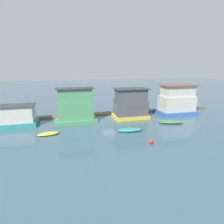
# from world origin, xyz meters

# --- Properties ---
(ground_plane) EXTENTS (200.00, 200.00, 0.00)m
(ground_plane) POSITION_xyz_m (0.00, 0.00, 0.00)
(ground_plane) COLOR #426070
(dock_walkway) EXTENTS (42.40, 1.48, 0.30)m
(dock_walkway) POSITION_xyz_m (0.00, 3.15, 0.15)
(dock_walkway) COLOR brown
(dock_walkway) RESTS_ON ground_plane
(houseboat_teal) EXTENTS (6.91, 3.69, 3.02)m
(houseboat_teal) POSITION_xyz_m (-14.81, 0.01, 1.42)
(houseboat_teal) COLOR teal
(houseboat_teal) RESTS_ON ground_plane
(houseboat_green) EXTENTS (6.32, 3.23, 5.35)m
(houseboat_green) POSITION_xyz_m (-5.64, -0.41, 2.40)
(houseboat_green) COLOR #4C9360
(houseboat_green) RESTS_ON ground_plane
(houseboat_yellow) EXTENTS (5.81, 3.62, 5.00)m
(houseboat_yellow) POSITION_xyz_m (3.45, -0.18, 2.35)
(houseboat_yellow) COLOR gold
(houseboat_yellow) RESTS_ON ground_plane
(houseboat_blue) EXTENTS (6.84, 4.11, 5.34)m
(houseboat_blue) POSITION_xyz_m (12.57, 0.27, 2.42)
(houseboat_blue) COLOR #3866B7
(houseboat_blue) RESTS_ON ground_plane
(dinghy_yellow) EXTENTS (2.74, 1.45, 0.41)m
(dinghy_yellow) POSITION_xyz_m (-9.38, -5.25, 0.20)
(dinghy_yellow) COLOR yellow
(dinghy_yellow) RESTS_ON ground_plane
(dinghy_teal) EXTENTS (3.55, 1.62, 0.43)m
(dinghy_teal) POSITION_xyz_m (1.10, -6.43, 0.21)
(dinghy_teal) COLOR teal
(dinghy_teal) RESTS_ON ground_plane
(dinghy_green) EXTENTS (4.01, 2.38, 0.50)m
(dinghy_green) POSITION_xyz_m (8.39, -4.69, 0.25)
(dinghy_green) COLOR #47844C
(dinghy_green) RESTS_ON ground_plane
(mooring_post_far_left) EXTENTS (0.28, 0.28, 1.22)m
(mooring_post_far_left) POSITION_xyz_m (-7.93, 2.16, 0.61)
(mooring_post_far_left) COLOR #846B4C
(mooring_post_far_left) RESTS_ON ground_plane
(buoy_red) EXTENTS (0.50, 0.50, 0.50)m
(buoy_red) POSITION_xyz_m (2.05, -10.77, 0.25)
(buoy_red) COLOR red
(buoy_red) RESTS_ON ground_plane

